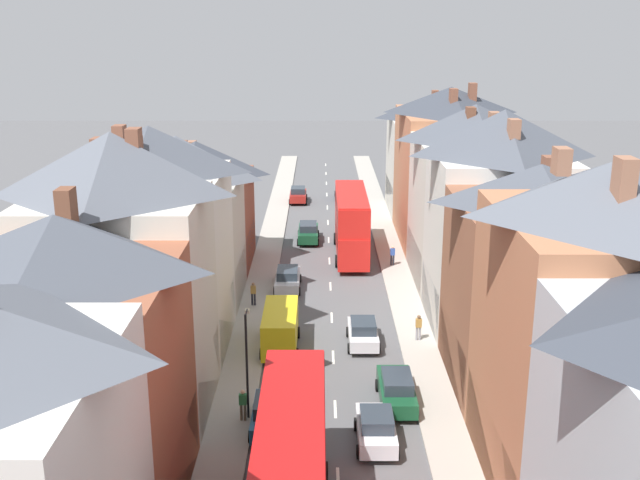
% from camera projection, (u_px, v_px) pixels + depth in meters
% --- Properties ---
extents(pavement_left, '(2.20, 104.00, 0.14)m').
position_uv_depth(pavement_left, '(261.00, 276.00, 56.56)').
color(pavement_left, '#A8A399').
rests_on(pavement_left, ground).
extents(pavement_right, '(2.20, 104.00, 0.14)m').
position_uv_depth(pavement_right, '(396.00, 276.00, 56.58)').
color(pavement_right, '#A8A399').
rests_on(pavement_right, ground).
extents(centre_line_dashes, '(0.14, 97.80, 0.01)m').
position_uv_depth(centre_line_dashes, '(329.00, 286.00, 54.67)').
color(centre_line_dashes, silver).
rests_on(centre_line_dashes, ground).
extents(terrace_row_left, '(8.00, 56.94, 14.01)m').
position_uv_depth(terrace_row_left, '(112.00, 311.00, 33.95)').
color(terrace_row_left, brown).
rests_on(terrace_row_left, ground).
extents(terrace_row_right, '(8.00, 75.49, 14.16)m').
position_uv_depth(terrace_row_right, '(509.00, 245.00, 42.92)').
color(terrace_row_right, '#BCB7A8').
rests_on(terrace_row_right, ground).
extents(double_decker_bus_lead, '(2.74, 10.80, 5.30)m').
position_uv_depth(double_decker_bus_lead, '(290.00, 472.00, 27.36)').
color(double_decker_bus_lead, red).
rests_on(double_decker_bus_lead, ground).
extents(double_decker_bus_mid_street, '(2.74, 10.80, 5.30)m').
position_uv_depth(double_decker_bus_mid_street, '(350.00, 223.00, 61.01)').
color(double_decker_bus_mid_street, red).
rests_on(double_decker_bus_mid_street, ground).
extents(car_near_blue, '(1.90, 3.81, 1.65)m').
position_uv_depth(car_near_blue, '(375.00, 428.00, 34.09)').
color(car_near_blue, silver).
rests_on(car_near_blue, ground).
extents(car_parked_left_a, '(1.90, 3.96, 1.68)m').
position_uv_depth(car_parked_left_a, '(269.00, 414.00, 35.31)').
color(car_parked_left_a, '#236093').
rests_on(car_parked_left_a, ground).
extents(car_parked_right_a, '(1.90, 3.90, 1.62)m').
position_uv_depth(car_parked_right_a, '(362.00, 332.00, 44.56)').
color(car_parked_right_a, silver).
rests_on(car_parked_right_a, ground).
extents(car_mid_black, '(1.90, 4.48, 1.67)m').
position_uv_depth(car_mid_black, '(395.00, 389.00, 37.67)').
color(car_mid_black, '#144728').
rests_on(car_mid_black, ground).
extents(car_parked_left_b, '(1.90, 4.44, 1.70)m').
position_uv_depth(car_parked_left_b, '(307.00, 232.00, 65.55)').
color(car_parked_left_b, '#144728').
rests_on(car_parked_left_b, ground).
extents(car_mid_white, '(1.90, 4.45, 1.60)m').
position_uv_depth(car_mid_white, '(286.00, 278.00, 53.90)').
color(car_mid_white, silver).
rests_on(car_mid_white, ground).
extents(car_far_grey, '(1.90, 3.82, 1.69)m').
position_uv_depth(car_far_grey, '(342.00, 191.00, 81.12)').
color(car_far_grey, navy).
rests_on(car_far_grey, ground).
extents(car_parked_right_b, '(1.90, 3.84, 1.68)m').
position_uv_depth(car_parked_right_b, '(297.00, 195.00, 79.63)').
color(car_parked_right_b, maroon).
rests_on(car_parked_right_b, ground).
extents(delivery_van, '(2.20, 5.20, 2.41)m').
position_uv_depth(delivery_van, '(279.00, 328.00, 43.93)').
color(delivery_van, yellow).
rests_on(delivery_van, ground).
extents(pedestrian_mid_left, '(0.36, 0.22, 1.61)m').
position_uv_depth(pedestrian_mid_left, '(242.00, 403.00, 35.87)').
color(pedestrian_mid_left, brown).
rests_on(pedestrian_mid_left, pavement_left).
extents(pedestrian_mid_right, '(0.36, 0.22, 1.61)m').
position_uv_depth(pedestrian_mid_right, '(417.00, 326.00, 44.92)').
color(pedestrian_mid_right, gray).
rests_on(pedestrian_mid_right, pavement_right).
extents(pedestrian_far_left, '(0.36, 0.22, 1.61)m').
position_uv_depth(pedestrian_far_left, '(252.00, 293.00, 50.44)').
color(pedestrian_far_left, '#23232D').
rests_on(pedestrian_far_left, pavement_left).
extents(pedestrian_far_right, '(0.36, 0.22, 1.61)m').
position_uv_depth(pedestrian_far_right, '(391.00, 254.00, 58.70)').
color(pedestrian_far_right, '#23232D').
rests_on(pedestrian_far_right, pavement_right).
extents(street_lamp, '(0.20, 1.12, 5.50)m').
position_uv_depth(street_lamp, '(246.00, 358.00, 35.62)').
color(street_lamp, black).
rests_on(street_lamp, ground).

